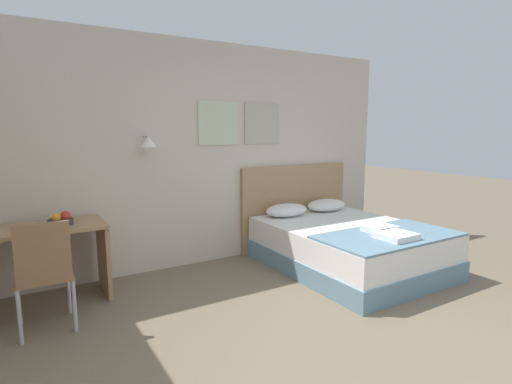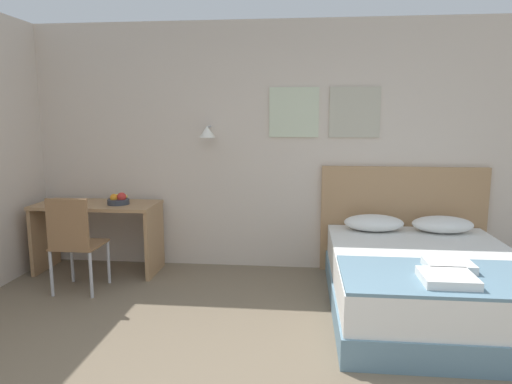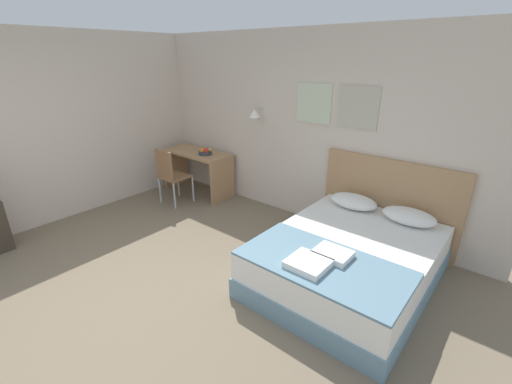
# 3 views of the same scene
# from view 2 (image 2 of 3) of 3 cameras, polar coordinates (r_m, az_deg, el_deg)

# --- Properties ---
(wall_back) EXTENTS (5.77, 0.31, 2.65)m
(wall_back) POSITION_cam_2_polar(r_m,az_deg,el_deg) (4.95, 0.72, 5.64)
(wall_back) COLOR beige
(wall_back) RESTS_ON ground_plane
(bed) EXTENTS (1.59, 2.04, 0.51)m
(bed) POSITION_cam_2_polar(r_m,az_deg,el_deg) (4.20, 20.53, -10.68)
(bed) COLOR #66899E
(bed) RESTS_ON ground_plane
(headboard) EXTENTS (1.71, 0.06, 1.14)m
(headboard) POSITION_cam_2_polar(r_m,az_deg,el_deg) (5.10, 17.80, -3.36)
(headboard) COLOR #A87F56
(headboard) RESTS_ON ground_plane
(pillow_left) EXTENTS (0.59, 0.37, 0.16)m
(pillow_left) POSITION_cam_2_polar(r_m,az_deg,el_deg) (4.77, 14.50, -3.75)
(pillow_left) COLOR white
(pillow_left) RESTS_ON bed
(pillow_right) EXTENTS (0.59, 0.37, 0.16)m
(pillow_right) POSITION_cam_2_polar(r_m,az_deg,el_deg) (4.92, 22.28, -3.76)
(pillow_right) COLOR white
(pillow_right) RESTS_ON bed
(throw_blanket) EXTENTS (1.55, 0.81, 0.02)m
(throw_blanket) POSITION_cam_2_polar(r_m,az_deg,el_deg) (3.58, 23.17, -9.76)
(throw_blanket) COLOR #66899E
(throw_blanket) RESTS_ON bed
(folded_towel_near_foot) EXTENTS (0.34, 0.27, 0.06)m
(folded_towel_near_foot) POSITION_cam_2_polar(r_m,az_deg,el_deg) (3.70, 22.94, -8.43)
(folded_towel_near_foot) COLOR white
(folded_towel_near_foot) RESTS_ON throw_blanket
(folded_towel_mid_bed) EXTENTS (0.35, 0.33, 0.06)m
(folded_towel_mid_bed) POSITION_cam_2_polar(r_m,az_deg,el_deg) (3.42, 22.82, -9.90)
(folded_towel_mid_bed) COLOR white
(folded_towel_mid_bed) RESTS_ON throw_blanket
(desk) EXTENTS (1.27, 0.58, 0.75)m
(desk) POSITION_cam_2_polar(r_m,az_deg,el_deg) (5.16, -19.15, -3.74)
(desk) COLOR #A87F56
(desk) RESTS_ON ground_plane
(desk_chair) EXTENTS (0.42, 0.42, 0.93)m
(desk_chair) POSITION_cam_2_polar(r_m,az_deg,el_deg) (4.58, -21.83, -5.36)
(desk_chair) COLOR #8E6642
(desk_chair) RESTS_ON ground_plane
(fruit_bowl) EXTENTS (0.22, 0.22, 0.13)m
(fruit_bowl) POSITION_cam_2_polar(r_m,az_deg,el_deg) (4.99, -16.80, -0.93)
(fruit_bowl) COLOR #333842
(fruit_bowl) RESTS_ON desk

